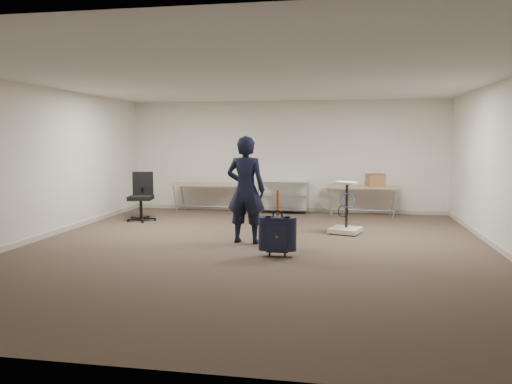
# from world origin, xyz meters

# --- Properties ---
(ground) EXTENTS (9.00, 9.00, 0.00)m
(ground) POSITION_xyz_m (0.00, 0.00, 0.00)
(ground) COLOR #413027
(ground) RESTS_ON ground
(room_shell) EXTENTS (8.00, 9.00, 9.00)m
(room_shell) POSITION_xyz_m (0.00, 1.38, 0.05)
(room_shell) COLOR silver
(room_shell) RESTS_ON ground
(folding_table_left) EXTENTS (1.80, 0.75, 0.73)m
(folding_table_left) POSITION_xyz_m (-1.90, 3.95, 0.68)
(folding_table_left) COLOR #A28463
(folding_table_left) RESTS_ON ground
(folding_table_right) EXTENTS (1.80, 0.75, 0.73)m
(folding_table_right) POSITION_xyz_m (1.90, 3.95, 0.68)
(folding_table_right) COLOR #A28463
(folding_table_right) RESTS_ON ground
(wire_shelf) EXTENTS (1.22, 0.47, 0.80)m
(wire_shelf) POSITION_xyz_m (0.00, 4.20, 0.44)
(wire_shelf) COLOR silver
(wire_shelf) RESTS_ON ground
(person) EXTENTS (0.73, 0.52, 1.90)m
(person) POSITION_xyz_m (-0.23, 0.46, 0.95)
(person) COLOR black
(person) RESTS_ON ground
(suitcase) EXTENTS (0.39, 0.23, 1.05)m
(suitcase) POSITION_xyz_m (0.46, -0.48, 0.36)
(suitcase) COLOR black
(suitcase) RESTS_ON ground
(office_chair) EXTENTS (0.66, 0.66, 1.10)m
(office_chair) POSITION_xyz_m (-3.05, 2.49, 0.33)
(office_chair) COLOR black
(office_chair) RESTS_ON ground
(equipment_cart) EXTENTS (0.70, 0.70, 1.02)m
(equipment_cart) POSITION_xyz_m (1.52, 1.68, 0.27)
(equipment_cart) COLOR beige
(equipment_cart) RESTS_ON ground
(cardboard_box) EXTENTS (0.47, 0.41, 0.29)m
(cardboard_box) POSITION_xyz_m (2.21, 3.97, 0.88)
(cardboard_box) COLOR olive
(cardboard_box) RESTS_ON folding_table_right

